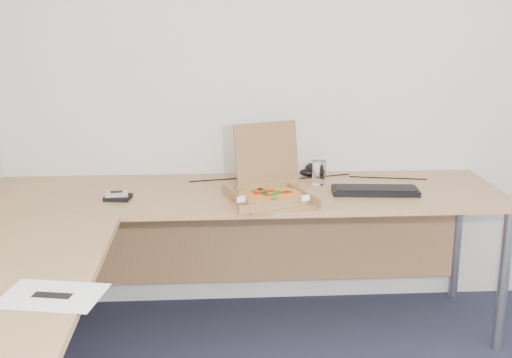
{
  "coord_description": "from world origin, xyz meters",
  "views": [
    {
      "loc": [
        -0.64,
        -1.66,
        1.6
      ],
      "look_at": [
        -0.45,
        1.28,
        0.82
      ],
      "focal_mm": 45.95,
      "sensor_mm": 36.0,
      "label": 1
    }
  ],
  "objects": [
    {
      "name": "phone",
      "position": [
        -1.1,
        1.28,
        0.76
      ],
      "size": [
        0.11,
        0.06,
        0.02
      ],
      "primitive_type": "cube",
      "rotation": [
        0.0,
        0.0,
        0.08
      ],
      "color": "#B2B5BA",
      "rests_on": "wallet"
    },
    {
      "name": "mouse",
      "position": [
        -0.14,
        1.67,
        0.75
      ],
      "size": [
        0.11,
        0.08,
        0.04
      ],
      "primitive_type": "ellipsoid",
      "rotation": [
        0.0,
        0.0,
        -0.12
      ],
      "color": "black",
      "rests_on": "desk"
    },
    {
      "name": "keyboard",
      "position": [
        0.12,
        1.31,
        0.74
      ],
      "size": [
        0.42,
        0.18,
        0.03
      ],
      "primitive_type": "cube",
      "rotation": [
        0.0,
        0.0,
        -0.09
      ],
      "color": "black",
      "rests_on": "desk"
    },
    {
      "name": "pizza_box",
      "position": [
        -0.39,
        1.24,
        0.77
      ],
      "size": [
        0.33,
        0.38,
        0.33
      ],
      "rotation": [
        0.0,
        0.0,
        0.35
      ],
      "color": "olive",
      "rests_on": "desk"
    },
    {
      "name": "wallet",
      "position": [
        -1.09,
        1.29,
        0.74
      ],
      "size": [
        0.13,
        0.11,
        0.02
      ],
      "primitive_type": "cube",
      "rotation": [
        0.0,
        0.0,
        -0.17
      ],
      "color": "black",
      "rests_on": "desk"
    },
    {
      "name": "cable_bundle",
      "position": [
        -0.19,
        1.61,
        0.73
      ],
      "size": [
        0.59,
        0.12,
        0.01
      ],
      "primitive_type": null,
      "rotation": [
        0.0,
        0.0,
        0.14
      ],
      "color": "black",
      "rests_on": "desk"
    },
    {
      "name": "paper_sheet",
      "position": [
        -1.15,
        0.25,
        0.73
      ],
      "size": [
        0.34,
        0.27,
        0.0
      ],
      "primitive_type": "cube",
      "rotation": [
        0.0,
        0.0,
        -0.19
      ],
      "color": "white",
      "rests_on": "desk"
    },
    {
      "name": "room_shell",
      "position": [
        0.0,
        0.0,
        1.25
      ],
      "size": [
        3.5,
        3.5,
        2.5
      ],
      "primitive_type": null,
      "color": "silver",
      "rests_on": "ground"
    },
    {
      "name": "desk",
      "position": [
        -0.82,
        0.97,
        0.7
      ],
      "size": [
        2.5,
        2.2,
        0.73
      ],
      "color": "#B4804F",
      "rests_on": "ground"
    },
    {
      "name": "drinking_glass",
      "position": [
        -0.12,
        1.5,
        0.79
      ],
      "size": [
        0.07,
        0.07,
        0.12
      ],
      "primitive_type": "cylinder",
      "color": "white",
      "rests_on": "desk"
    },
    {
      "name": "dome_speaker",
      "position": [
        -0.13,
        1.68,
        0.77
      ],
      "size": [
        0.08,
        0.08,
        0.07
      ],
      "primitive_type": "ellipsoid",
      "color": "black",
      "rests_on": "desk"
    }
  ]
}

